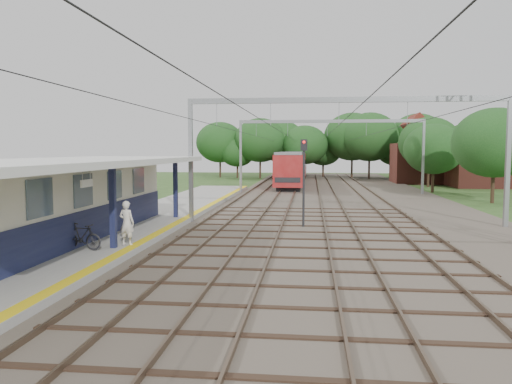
{
  "coord_description": "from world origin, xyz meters",
  "views": [
    {
      "loc": [
        1.73,
        -12.47,
        4.14
      ],
      "look_at": [
        -1.6,
        17.64,
        1.6
      ],
      "focal_mm": 35.0,
      "sensor_mm": 36.0,
      "label": 1
    }
  ],
  "objects_px": {
    "bicycle": "(82,236)",
    "signal_post": "(304,171)",
    "person": "(127,223)",
    "train": "(294,165)"
  },
  "relations": [
    {
      "from": "person",
      "to": "bicycle",
      "type": "xyz_separation_m",
      "value": [
        -1.35,
        -1.15,
        -0.38
      ]
    },
    {
      "from": "person",
      "to": "train",
      "type": "distance_m",
      "value": 47.09
    },
    {
      "from": "person",
      "to": "train",
      "type": "relative_size",
      "value": 0.05
    },
    {
      "from": "bicycle",
      "to": "train",
      "type": "bearing_deg",
      "value": 3.88
    },
    {
      "from": "bicycle",
      "to": "signal_post",
      "type": "bearing_deg",
      "value": -33.31
    },
    {
      "from": "person",
      "to": "signal_post",
      "type": "distance_m",
      "value": 10.17
    },
    {
      "from": "train",
      "to": "signal_post",
      "type": "distance_m",
      "value": 39.66
    },
    {
      "from": "person",
      "to": "train",
      "type": "bearing_deg",
      "value": -84.21
    },
    {
      "from": "train",
      "to": "signal_post",
      "type": "xyz_separation_m",
      "value": [
        1.85,
        -39.61,
        0.91
      ]
    },
    {
      "from": "person",
      "to": "signal_post",
      "type": "bearing_deg",
      "value": -122.01
    }
  ]
}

